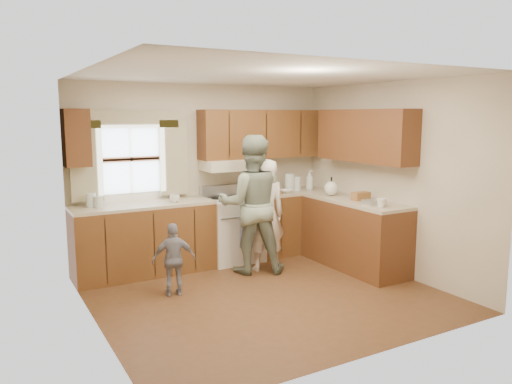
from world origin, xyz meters
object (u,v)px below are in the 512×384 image
child (174,259)px  woman_left (265,215)px  stove (233,229)px  woman_right (252,204)px

child → woman_left: bearing=-153.6°
stove → child: bearing=-143.0°
woman_left → child: 1.48m
woman_left → child: size_ratio=1.77×
child → woman_right: bearing=-150.6°
woman_left → woman_right: bearing=2.9°
stove → woman_right: size_ratio=0.59×
child → stove: bearing=-129.2°
woman_right → stove: bearing=-67.3°
woman_left → woman_right: woman_right is taller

